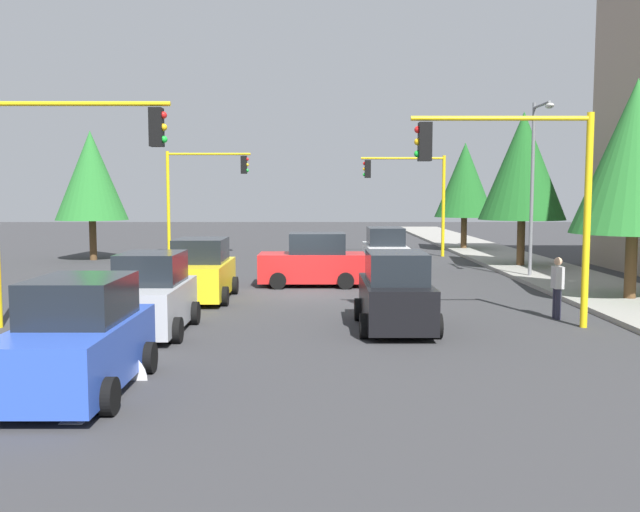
{
  "coord_description": "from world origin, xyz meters",
  "views": [
    {
      "loc": [
        23.27,
        0.7,
        3.42
      ],
      "look_at": [
        -1.06,
        0.74,
        1.2
      ],
      "focal_mm": 38.33,
      "sensor_mm": 36.0,
      "label": 1
    }
  ],
  "objects": [
    {
      "name": "car_silver",
      "position": [
        6.65,
        -3.44,
        0.89
      ],
      "size": [
        3.65,
        1.96,
        1.98
      ],
      "color": "#B2B5BA",
      "rests_on": "ground"
    },
    {
      "name": "ground_plane",
      "position": [
        0.0,
        0.0,
        0.0
      ],
      "size": [
        120.0,
        120.0,
        0.0
      ],
      "primitive_type": "plane",
      "color": "#353538"
    },
    {
      "name": "car_black",
      "position": [
        6.21,
        2.64,
        0.9
      ],
      "size": [
        3.79,
        1.94,
        1.98
      ],
      "color": "black",
      "rests_on": "ground"
    },
    {
      "name": "tree_roadside_near",
      "position": [
        2.0,
        10.5,
        4.56
      ],
      "size": [
        3.82,
        3.82,
        6.96
      ],
      "color": "brown",
      "rests_on": "ground"
    },
    {
      "name": "tree_roadside_far",
      "position": [
        -18.0,
        9.5,
        4.24
      ],
      "size": [
        3.56,
        3.56,
        6.48
      ],
      "color": "brown",
      "rests_on": "ground"
    },
    {
      "name": "traffic_signal_near_right",
      "position": [
        6.0,
        -5.72,
        4.1
      ],
      "size": [
        0.36,
        4.59,
        5.81
      ],
      "color": "yellow",
      "rests_on": "ground"
    },
    {
      "name": "pedestrian_crossing",
      "position": [
        4.83,
        7.21,
        0.91
      ],
      "size": [
        0.4,
        0.24,
        1.7
      ],
      "color": "#262638",
      "rests_on": "ground"
    },
    {
      "name": "tree_opposite_side",
      "position": [
        -12.0,
        -11.0,
        4.35
      ],
      "size": [
        3.65,
        3.65,
        6.64
      ],
      "color": "brown",
      "rests_on": "ground"
    },
    {
      "name": "sidewalk_kerb",
      "position": [
        -5.0,
        10.5,
        0.07
      ],
      "size": [
        80.0,
        4.0,
        0.15
      ],
      "primitive_type": "cube",
      "color": "gray",
      "rests_on": "ground"
    },
    {
      "name": "lane_arrow_near",
      "position": [
        11.51,
        -3.0,
        0.01
      ],
      "size": [
        2.4,
        1.1,
        1.1
      ],
      "color": "silver",
      "rests_on": "ground"
    },
    {
      "name": "car_yellow",
      "position": [
        1.33,
        -3.13,
        0.9
      ],
      "size": [
        4.01,
        2.1,
        1.98
      ],
      "color": "yellow",
      "rests_on": "ground"
    },
    {
      "name": "traffic_signal_far_right",
      "position": [
        -14.0,
        -5.7,
        4.04
      ],
      "size": [
        0.36,
        4.59,
        5.72
      ],
      "color": "yellow",
      "rests_on": "ground"
    },
    {
      "name": "tree_roadside_mid",
      "position": [
        -8.0,
        10.0,
        4.67
      ],
      "size": [
        3.91,
        3.91,
        7.13
      ],
      "color": "brown",
      "rests_on": "ground"
    },
    {
      "name": "car_red",
      "position": [
        -2.0,
        0.5,
        0.9
      ],
      "size": [
        2.1,
        3.93,
        1.98
      ],
      "color": "red",
      "rests_on": "ground"
    },
    {
      "name": "traffic_signal_near_left",
      "position": [
        6.0,
        5.66,
        3.87
      ],
      "size": [
        0.36,
        4.59,
        5.45
      ],
      "color": "yellow",
      "rests_on": "ground"
    },
    {
      "name": "car_white",
      "position": [
        -6.32,
        3.58,
        0.9
      ],
      "size": [
        4.15,
        2.02,
        1.98
      ],
      "color": "white",
      "rests_on": "ground"
    },
    {
      "name": "traffic_signal_far_left",
      "position": [
        -14.0,
        5.67,
        3.9
      ],
      "size": [
        0.36,
        4.59,
        5.49
      ],
      "color": "yellow",
      "rests_on": "ground"
    },
    {
      "name": "street_lamp_curbside",
      "position": [
        -3.61,
        9.2,
        4.35
      ],
      "size": [
        2.15,
        0.28,
        7.0
      ],
      "color": "slate",
      "rests_on": "ground"
    },
    {
      "name": "car_blue",
      "position": [
        11.67,
        -3.46,
        0.9
      ],
      "size": [
        4.03,
        2.04,
        1.98
      ],
      "color": "blue",
      "rests_on": "ground"
    }
  ]
}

